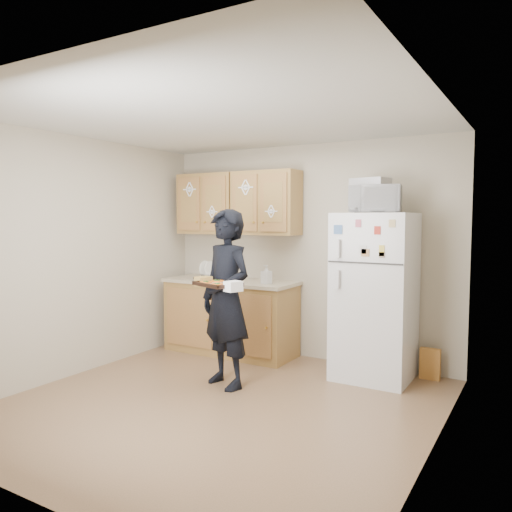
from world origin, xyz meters
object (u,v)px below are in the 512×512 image
Objects in this scene: refrigerator at (375,296)px; dish_rack at (212,273)px; person at (226,298)px; baking_tray at (218,285)px; microwave at (375,199)px.

dish_rack is at bearing 179.22° from refrigerator.
person reaches higher than baking_tray.
refrigerator is 2.07m from dish_rack.
person is 4.76× the size of dish_rack.
microwave is 1.36× the size of dish_rack.
refrigerator is 0.99m from microwave.
person is at bearing -140.21° from refrigerator.
baking_tray is 1.10× the size of dish_rack.
refrigerator is 3.43× the size of microwave.
refrigerator is at bearing -0.78° from dish_rack.
microwave reaches higher than dish_rack.
baking_tray is (-1.07, -1.26, 0.19)m from refrigerator.
microwave reaches higher than refrigerator.
person is at bearing -48.53° from dish_rack.
person is 4.32× the size of baking_tray.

